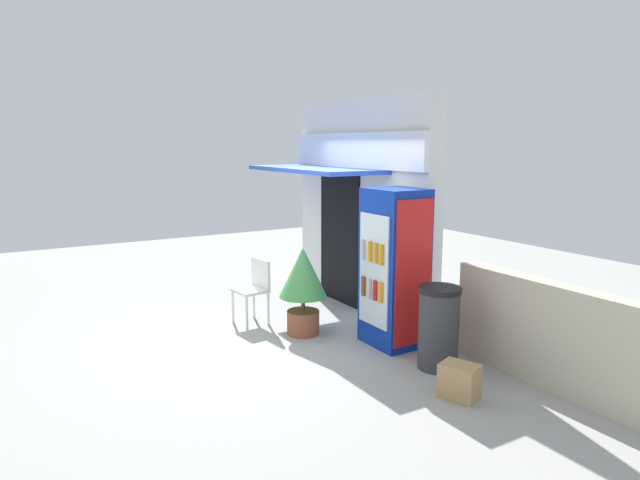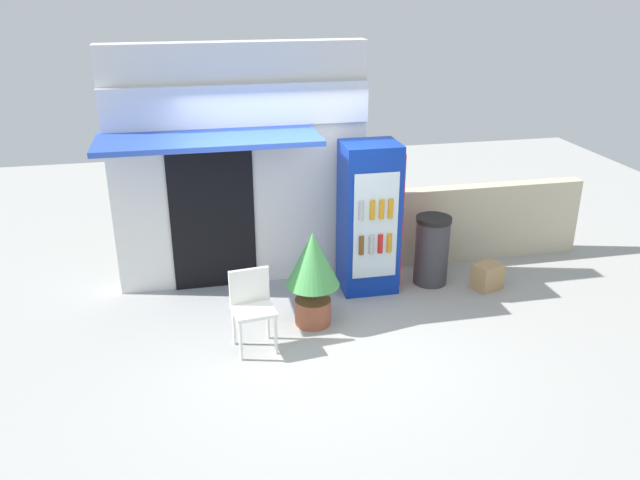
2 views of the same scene
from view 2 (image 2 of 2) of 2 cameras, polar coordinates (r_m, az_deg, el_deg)
ground at (r=7.40m, az=-1.33°, el=-8.14°), size 16.00×16.00×0.00m
storefront_building at (r=8.09m, az=-7.32°, el=6.57°), size 3.22×1.23×3.06m
drink_cooler at (r=8.05m, az=4.40°, el=1.96°), size 0.71×0.65×1.92m
plastic_chair at (r=6.93m, az=-6.07°, el=-5.57°), size 0.48×0.44×0.88m
potted_plant_near_shop at (r=7.26m, az=-0.65°, el=-2.57°), size 0.62×0.62×1.14m
trash_bin at (r=8.46m, az=9.89°, el=-0.89°), size 0.46×0.46×0.92m
stone_boundary_wall at (r=9.42m, az=14.69°, el=1.64°), size 2.70×0.22×1.08m
cardboard_box at (r=8.57m, az=14.63°, el=-3.13°), size 0.43×0.38×0.34m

